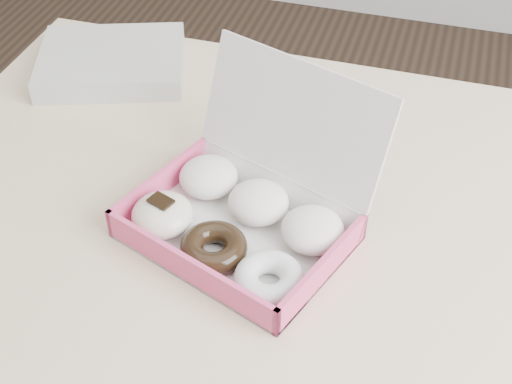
# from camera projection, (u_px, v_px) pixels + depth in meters

# --- Properties ---
(table) EXTENTS (1.20, 0.80, 0.75)m
(table) POSITION_uv_depth(u_px,v_px,m) (317.00, 265.00, 0.99)
(table) COLOR #CEB188
(table) RESTS_ON ground
(donut_box) EXTENTS (0.33, 0.32, 0.19)m
(donut_box) POSITION_uv_depth(u_px,v_px,m) (243.00, 212.00, 0.91)
(donut_box) COLOR silver
(donut_box) RESTS_ON table
(newspapers) EXTENTS (0.29, 0.26, 0.04)m
(newspapers) POSITION_uv_depth(u_px,v_px,m) (112.00, 62.00, 1.20)
(newspapers) COLOR beige
(newspapers) RESTS_ON table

